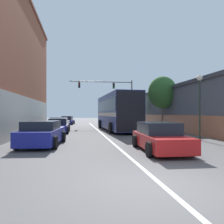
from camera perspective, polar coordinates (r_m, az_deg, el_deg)
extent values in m
plane|color=#565454|center=(5.81, 13.56, -18.56)|extent=(160.00, 160.00, 0.00)
cube|color=silver|center=(20.11, -2.87, -5.50)|extent=(0.14, 41.63, 0.01)
cube|color=#B7B2A3|center=(20.80, -21.24, -0.90)|extent=(0.24, 22.55, 3.20)
cube|color=#4C515B|center=(27.16, 19.73, 0.82)|extent=(6.81, 29.40, 4.70)
cube|color=#A86647|center=(25.73, 13.16, -2.53)|extent=(0.24, 28.82, 1.64)
cube|color=#393D44|center=(27.29, 19.72, 5.44)|extent=(7.08, 29.70, 0.30)
cube|color=navy|center=(23.24, 1.15, 0.09)|extent=(2.92, 11.30, 3.52)
cube|color=black|center=(23.26, 1.15, 1.65)|extent=(2.96, 11.08, 1.13)
cube|color=beige|center=(23.24, 1.15, -0.61)|extent=(2.95, 11.19, 0.35)
cube|color=black|center=(17.82, 4.98, 0.21)|extent=(2.44, 0.15, 3.38)
cylinder|color=black|center=(26.48, -3.15, -3.17)|extent=(0.34, 1.01, 1.00)
cylinder|color=black|center=(26.95, 2.23, -3.12)|extent=(0.34, 1.01, 1.00)
cylinder|color=black|center=(19.63, -0.32, -4.17)|extent=(0.34, 1.01, 1.00)
cylinder|color=black|center=(20.26, 6.79, -4.05)|extent=(0.34, 1.01, 1.00)
cube|color=red|center=(10.76, 12.44, -7.38)|extent=(1.96, 4.50, 0.64)
cube|color=black|center=(10.96, 11.99, -4.11)|extent=(1.72, 2.37, 0.56)
cylinder|color=black|center=(11.86, 6.10, -7.57)|extent=(0.25, 0.65, 0.64)
cylinder|color=black|center=(12.37, 14.41, -7.26)|extent=(0.25, 0.65, 0.64)
cylinder|color=black|center=(9.22, 9.78, -9.66)|extent=(0.25, 0.65, 0.64)
cylinder|color=black|center=(9.87, 20.09, -9.02)|extent=(0.25, 0.65, 0.64)
cube|color=navy|center=(36.01, -11.50, -2.47)|extent=(2.06, 4.60, 0.59)
cube|color=black|center=(35.77, -11.55, -1.52)|extent=(1.73, 2.45, 0.61)
cylinder|color=black|center=(37.51, -12.52, -2.63)|extent=(0.27, 0.61, 0.60)
cylinder|color=black|center=(37.29, -9.90, -2.65)|extent=(0.27, 0.61, 0.60)
cylinder|color=black|center=(34.78, -13.22, -2.81)|extent=(0.27, 0.61, 0.60)
cylinder|color=black|center=(34.54, -10.39, -2.84)|extent=(0.27, 0.61, 0.60)
cube|color=navy|center=(21.05, -13.76, -3.96)|extent=(1.71, 4.17, 0.59)
cube|color=black|center=(20.81, -13.81, -2.41)|extent=(1.56, 2.17, 0.57)
cylinder|color=black|center=(22.43, -15.70, -4.10)|extent=(0.22, 0.67, 0.67)
cylinder|color=black|center=(22.29, -11.21, -4.13)|extent=(0.22, 0.67, 0.67)
cylinder|color=black|center=(19.88, -16.61, -4.59)|extent=(0.22, 0.67, 0.67)
cylinder|color=black|center=(19.72, -11.55, -4.63)|extent=(0.22, 0.67, 0.67)
cube|color=navy|center=(13.00, -17.62, -5.87)|extent=(2.19, 4.70, 0.74)
cube|color=black|center=(12.73, -17.86, -3.28)|extent=(1.87, 2.50, 0.46)
cylinder|color=black|center=(14.62, -19.93, -6.11)|extent=(0.28, 0.69, 0.68)
cylinder|color=black|center=(14.23, -12.57, -6.29)|extent=(0.28, 0.69, 0.68)
cylinder|color=black|center=(11.94, -23.67, -7.42)|extent=(0.28, 0.69, 0.68)
cylinder|color=black|center=(11.46, -14.67, -7.74)|extent=(0.28, 0.69, 0.68)
cube|color=silver|center=(27.08, -13.56, -3.06)|extent=(2.23, 4.58, 0.70)
cube|color=black|center=(26.85, -13.65, -1.85)|extent=(1.85, 2.46, 0.45)
cylinder|color=black|center=(28.61, -14.80, -3.35)|extent=(0.29, 0.63, 0.60)
cylinder|color=black|center=(28.28, -11.22, -3.39)|extent=(0.29, 0.63, 0.60)
cylinder|color=black|center=(25.96, -16.11, -3.66)|extent=(0.29, 0.63, 0.60)
cylinder|color=black|center=(25.59, -12.17, -3.71)|extent=(0.29, 0.63, 0.60)
cylinder|color=#514C47|center=(31.72, 5.20, 2.34)|extent=(0.18, 0.18, 6.58)
cylinder|color=#514C47|center=(31.23, -2.80, 7.89)|extent=(8.87, 0.12, 0.12)
cube|color=black|center=(31.39, 0.45, 6.89)|extent=(0.28, 0.24, 0.80)
sphere|color=black|center=(31.28, 0.49, 7.37)|extent=(0.18, 0.18, 0.18)
sphere|color=black|center=(31.25, 0.49, 6.92)|extent=(0.18, 0.18, 0.18)
sphere|color=green|center=(31.22, 0.49, 6.47)|extent=(0.18, 0.18, 0.18)
cube|color=black|center=(30.98, -8.56, 6.99)|extent=(0.28, 0.24, 0.80)
sphere|color=red|center=(30.87, -8.56, 7.48)|extent=(0.18, 0.18, 0.18)
sphere|color=black|center=(30.83, -8.56, 7.02)|extent=(0.18, 0.18, 0.18)
sphere|color=black|center=(30.80, -8.56, 6.57)|extent=(0.18, 0.18, 0.18)
cone|color=#233323|center=(15.84, 21.95, -6.53)|extent=(0.26, 0.26, 0.20)
cylinder|color=#233323|center=(15.74, 21.93, 0.49)|extent=(0.10, 0.10, 4.07)
sphere|color=#EFE5CC|center=(15.92, 21.92, 8.33)|extent=(0.39, 0.39, 0.39)
cylinder|color=brown|center=(23.95, 13.07, -1.39)|extent=(0.18, 0.18, 2.73)
ellipsoid|color=#2D5B28|center=(24.05, 13.06, 5.02)|extent=(3.11, 2.80, 3.43)
cylinder|color=#4C3823|center=(29.88, 6.40, -1.56)|extent=(0.17, 0.17, 2.34)
ellipsoid|color=#4C843D|center=(29.91, 6.40, 2.67)|extent=(2.43, 2.19, 2.67)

